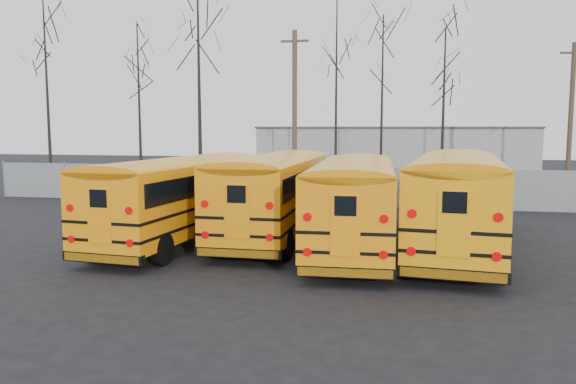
% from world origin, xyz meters
% --- Properties ---
extents(ground, '(120.00, 120.00, 0.00)m').
position_xyz_m(ground, '(0.00, 0.00, 0.00)').
color(ground, black).
rests_on(ground, ground).
extents(fence, '(40.00, 0.04, 2.00)m').
position_xyz_m(fence, '(0.00, 12.00, 1.00)').
color(fence, gray).
rests_on(fence, ground).
extents(distant_building, '(22.00, 8.00, 4.00)m').
position_xyz_m(distant_building, '(2.00, 32.00, 2.00)').
color(distant_building, '#A9A8A4').
rests_on(distant_building, ground).
extents(bus_a, '(3.39, 10.96, 3.02)m').
position_xyz_m(bus_a, '(-4.59, 1.80, 1.77)').
color(bus_a, black).
rests_on(bus_a, ground).
extents(bus_b, '(2.62, 11.08, 3.09)m').
position_xyz_m(bus_b, '(-1.56, 3.27, 1.81)').
color(bus_b, black).
rests_on(bus_b, ground).
extents(bus_c, '(2.99, 10.95, 3.04)m').
position_xyz_m(bus_c, '(1.47, 1.69, 1.78)').
color(bus_c, black).
rests_on(bus_c, ground).
extents(bus_d, '(3.71, 11.68, 3.22)m').
position_xyz_m(bus_d, '(4.75, 2.19, 1.88)').
color(bus_d, black).
rests_on(bus_d, ground).
extents(utility_pole_left, '(1.81, 0.32, 10.17)m').
position_xyz_m(utility_pole_left, '(-4.01, 19.12, 5.23)').
color(utility_pole_left, brown).
rests_on(utility_pole_left, ground).
extents(utility_pole_right, '(1.55, 0.44, 8.80)m').
position_xyz_m(utility_pole_right, '(12.22, 18.23, 4.52)').
color(utility_pole_right, '#483B29').
rests_on(utility_pole_right, ground).
extents(tree_0, '(0.26, 0.26, 11.92)m').
position_xyz_m(tree_0, '(-19.16, 15.27, 5.96)').
color(tree_0, black).
rests_on(tree_0, ground).
extents(tree_1, '(0.26, 0.26, 10.52)m').
position_xyz_m(tree_1, '(-13.65, 16.76, 5.26)').
color(tree_1, black).
rests_on(tree_1, ground).
extents(tree_2, '(0.26, 0.26, 12.74)m').
position_xyz_m(tree_2, '(-8.93, 15.03, 6.37)').
color(tree_2, black).
rests_on(tree_2, ground).
extents(tree_3, '(0.26, 0.26, 11.88)m').
position_xyz_m(tree_3, '(-1.07, 16.96, 5.94)').
color(tree_3, black).
rests_on(tree_3, ground).
extents(tree_4, '(0.26, 0.26, 10.01)m').
position_xyz_m(tree_4, '(1.74, 14.43, 5.00)').
color(tree_4, black).
rests_on(tree_4, ground).
extents(tree_5, '(0.26, 0.26, 9.46)m').
position_xyz_m(tree_5, '(5.04, 15.69, 4.73)').
color(tree_5, black).
rests_on(tree_5, ground).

